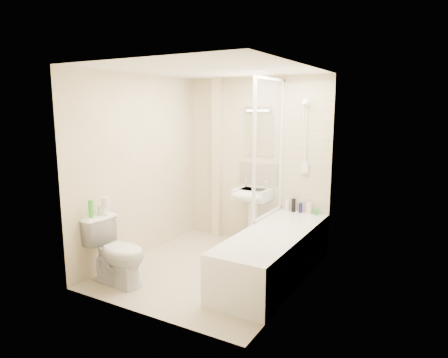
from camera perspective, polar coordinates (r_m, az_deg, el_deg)
The scene contains 25 objects.
floor at distance 5.06m, azimuth -1.85°, elevation -12.77°, with size 2.50×2.50×0.00m, color beige.
wall_back at distance 5.81m, azimuth 4.55°, elevation 2.52°, with size 2.20×0.02×2.40m, color beige.
wall_left at distance 5.38m, azimuth -11.97°, elevation 1.70°, with size 0.02×2.50×2.40m, color beige.
wall_right at distance 4.26m, azimuth 10.78°, elevation -0.48°, with size 0.02×2.50×2.40m, color beige.
ceiling at distance 4.68m, azimuth -2.02°, elevation 15.41°, with size 2.20×2.50×0.02m, color white.
tile_back at distance 5.50m, azimuth 11.64°, elevation 4.26°, with size 0.70×0.01×1.75m, color beige.
tile_right at distance 4.41m, azimuth 11.58°, elevation 2.83°, with size 0.01×2.10×1.75m, color beige.
pipe_boxing at distance 6.05m, azimuth -1.02°, elevation 2.85°, with size 0.12×0.12×2.40m, color beige.
splashback at distance 5.81m, azimuth 4.93°, elevation 0.81°, with size 0.60×0.01×0.30m, color beige.
mirror at distance 5.74m, azimuth 5.01°, elevation 6.23°, with size 0.46×0.01×0.60m, color white.
strip_light at distance 5.71m, azimuth 4.97°, elevation 9.92°, with size 0.42×0.07×0.07m, color silver.
bathtub at distance 4.80m, azimuth 7.19°, elevation -10.43°, with size 0.70×2.10×0.55m.
shower_screen at distance 5.21m, azimuth 6.46°, elevation 4.36°, with size 0.04×0.92×1.80m.
shower_fixture at distance 5.45m, azimuth 11.52°, elevation 5.48°, with size 0.10×0.16×0.99m.
pedestal_sink at distance 5.68m, azimuth 3.91°, elevation -3.15°, with size 0.49×0.46×0.95m.
bottle_white_a at distance 5.63m, azimuth 9.04°, elevation -3.73°, with size 0.06×0.06×0.16m, color white.
bottle_black_b at distance 5.60m, azimuth 9.89°, elevation -3.70°, with size 0.06×0.06×0.19m, color black.
bottle_blue at distance 5.57m, azimuth 10.87°, elevation -4.08°, with size 0.05×0.05×0.13m, color #131553.
bottle_cream at distance 5.54m, azimuth 11.93°, elevation -4.09°, with size 0.05×0.05×0.16m, color beige.
bottle_white_b at distance 5.53m, azimuth 12.12°, elevation -4.11°, with size 0.06×0.06×0.16m, color white.
bottle_green at distance 5.52m, azimuth 13.03°, elevation -4.58°, with size 0.06×0.06×0.09m, color green.
toilet at distance 4.72m, azimuth -15.03°, elevation -9.92°, with size 0.77×0.48×0.76m, color white.
toilet_roll_lower at distance 4.81m, azimuth -16.97°, elevation -4.28°, with size 0.12×0.12×0.10m, color white.
toilet_roll_upper at distance 4.76m, azimuth -16.60°, elevation -3.09°, with size 0.10×0.10×0.11m, color white.
green_bottle at distance 4.71m, azimuth -18.48°, elevation -4.07°, with size 0.05×0.05×0.20m, color green.
Camera 1 is at (2.45, -3.96, 1.98)m, focal length 32.00 mm.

